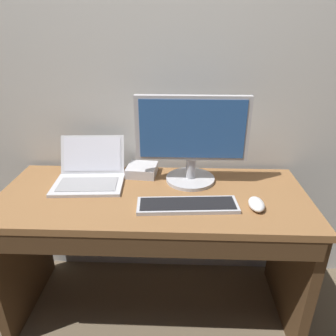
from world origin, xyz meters
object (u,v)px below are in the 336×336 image
at_px(wired_keyboard, 187,205).
at_px(external_monitor, 192,138).
at_px(laptop_silver, 89,176).
at_px(computer_mouse, 256,204).
at_px(external_drive_box, 142,170).

bearing_deg(wired_keyboard, external_monitor, 85.54).
distance_m(laptop_silver, wired_keyboard, 0.56).
bearing_deg(laptop_silver, computer_mouse, -15.15).
relative_size(external_monitor, computer_mouse, 4.57).
xyz_separation_m(external_monitor, computer_mouse, (0.29, -0.25, -0.22)).
bearing_deg(external_monitor, laptop_silver, -176.86).
bearing_deg(external_drive_box, external_monitor, -16.94).
relative_size(wired_keyboard, external_drive_box, 2.96).
distance_m(laptop_silver, computer_mouse, 0.85).
height_order(wired_keyboard, external_drive_box, external_drive_box).
bearing_deg(computer_mouse, external_monitor, 139.66).
relative_size(external_monitor, external_drive_box, 3.55).
height_order(laptop_silver, computer_mouse, laptop_silver).
bearing_deg(laptop_silver, external_monitor, 3.14).
bearing_deg(wired_keyboard, computer_mouse, 0.63).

